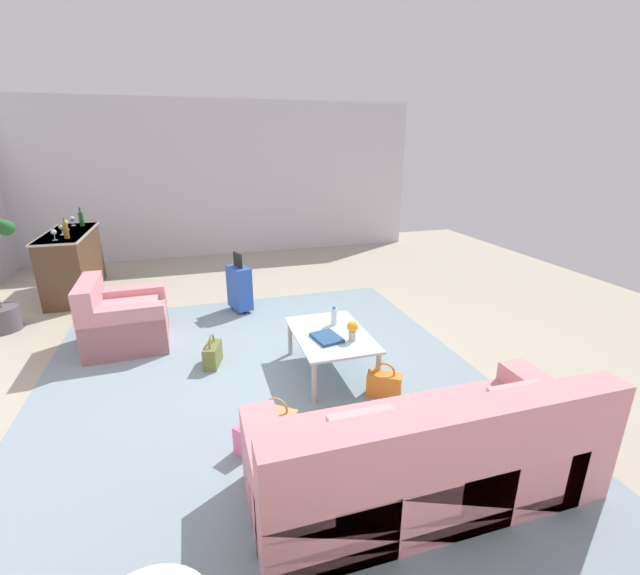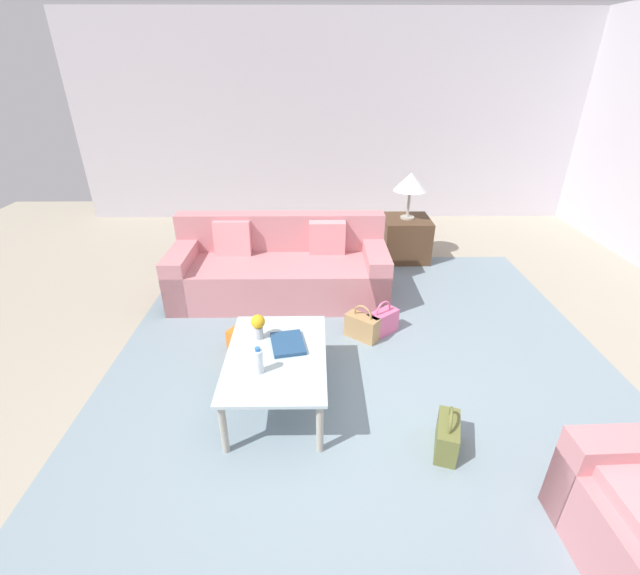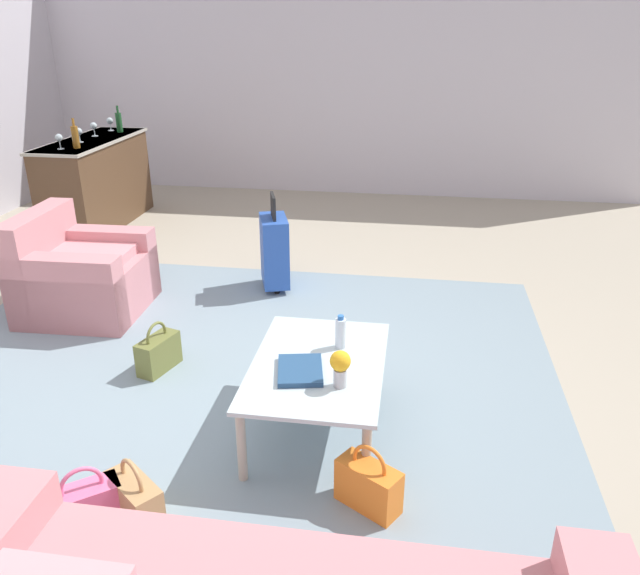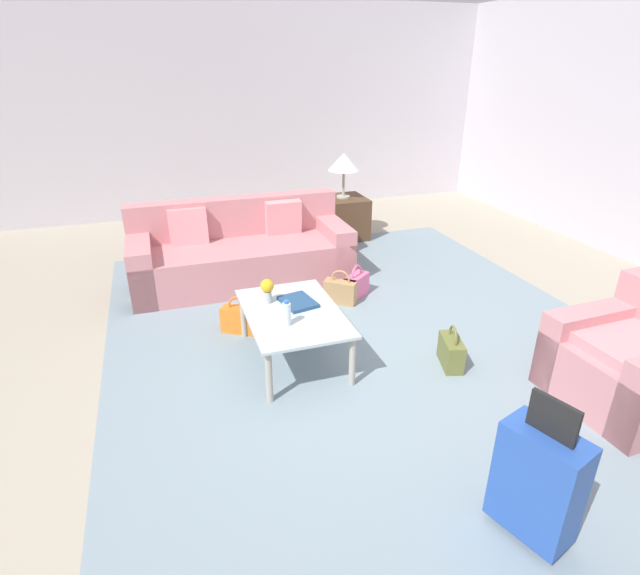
{
  "view_description": "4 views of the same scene",
  "coord_description": "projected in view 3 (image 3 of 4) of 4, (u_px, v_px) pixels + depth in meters",
  "views": [
    {
      "loc": [
        -4.18,
        0.75,
        2.3
      ],
      "look_at": [
        -0.27,
        -0.42,
        0.9
      ],
      "focal_mm": 24.0,
      "sensor_mm": 36.0,
      "label": 1
    },
    {
      "loc": [
        2.17,
        -0.2,
        2.34
      ],
      "look_at": [
        -0.71,
        -0.17,
        0.84
      ],
      "focal_mm": 24.0,
      "sensor_mm": 36.0,
      "label": 2
    },
    {
      "loc": [
        -3.39,
        -0.97,
        2.21
      ],
      "look_at": [
        -0.18,
        -0.48,
        0.8
      ],
      "focal_mm": 35.0,
      "sensor_mm": 36.0,
      "label": 3
    },
    {
      "loc": [
        3.01,
        -1.41,
        2.26
      ],
      "look_at": [
        0.16,
        -0.46,
        0.88
      ],
      "focal_mm": 28.0,
      "sensor_mm": 36.0,
      "label": 4
    }
  ],
  "objects": [
    {
      "name": "handbag_pink",
      "position": [
        86.0,
        508.0,
        2.88
      ],
      "size": [
        0.31,
        0.34,
        0.36
      ],
      "color": "pink",
      "rests_on": "ground"
    },
    {
      "name": "suitcase_blue",
      "position": [
        274.0,
        250.0,
        5.43
      ],
      "size": [
        0.45,
        0.33,
        0.85
      ],
      "color": "#2851AD",
      "rests_on": "ground"
    },
    {
      "name": "wine_glass_left_of_centre",
      "position": [
        79.0,
        132.0,
        6.66
      ],
      "size": [
        0.08,
        0.08,
        0.15
      ],
      "color": "silver",
      "rests_on": "bar_console"
    },
    {
      "name": "ground_plane",
      "position": [
        253.0,
        385.0,
        4.09
      ],
      "size": [
        12.0,
        12.0,
        0.0
      ],
      "primitive_type": "plane",
      "color": "#A89E89"
    },
    {
      "name": "wall_right",
      "position": [
        345.0,
        74.0,
        8.07
      ],
      "size": [
        0.12,
        8.0,
        3.1
      ],
      "primitive_type": "cube",
      "color": "silver",
      "rests_on": "ground"
    },
    {
      "name": "handbag_orange",
      "position": [
        368.0,
        485.0,
        3.02
      ],
      "size": [
        0.29,
        0.35,
        0.36
      ],
      "color": "orange",
      "rests_on": "ground"
    },
    {
      "name": "handbag_tan",
      "position": [
        135.0,
        500.0,
        2.93
      ],
      "size": [
        0.31,
        0.34,
        0.36
      ],
      "color": "tan",
      "rests_on": "ground"
    },
    {
      "name": "handbag_olive",
      "position": [
        158.0,
        353.0,
        4.22
      ],
      "size": [
        0.35,
        0.23,
        0.36
      ],
      "color": "olive",
      "rests_on": "ground"
    },
    {
      "name": "bar_console",
      "position": [
        96.0,
        182.0,
        7.06
      ],
      "size": [
        1.69,
        0.61,
        0.99
      ],
      "color": "#513823",
      "rests_on": "ground"
    },
    {
      "name": "water_bottle",
      "position": [
        341.0,
        333.0,
        3.61
      ],
      "size": [
        0.06,
        0.06,
        0.2
      ],
      "color": "silver",
      "rests_on": "coffee_table"
    },
    {
      "name": "wine_glass_rightmost",
      "position": [
        110.0,
        121.0,
        7.36
      ],
      "size": [
        0.08,
        0.08,
        0.15
      ],
      "color": "silver",
      "rests_on": "bar_console"
    },
    {
      "name": "armchair",
      "position": [
        78.0,
        277.0,
        5.02
      ],
      "size": [
        0.91,
        0.92,
        0.82
      ],
      "color": "#C67F84",
      "rests_on": "ground"
    },
    {
      "name": "wine_glass_right_of_centre",
      "position": [
        94.0,
        127.0,
        7.01
      ],
      "size": [
        0.08,
        0.08,
        0.15
      ],
      "color": "silver",
      "rests_on": "bar_console"
    },
    {
      "name": "coffee_table",
      "position": [
        318.0,
        371.0,
        3.5
      ],
      "size": [
        1.09,
        0.74,
        0.44
      ],
      "color": "silver",
      "rests_on": "ground"
    },
    {
      "name": "wine_bottle_green",
      "position": [
        119.0,
        122.0,
        7.27
      ],
      "size": [
        0.07,
        0.07,
        0.3
      ],
      "color": "#194C23",
      "rests_on": "bar_console"
    },
    {
      "name": "flower_vase",
      "position": [
        340.0,
        366.0,
        3.21
      ],
      "size": [
        0.11,
        0.11,
        0.21
      ],
      "color": "#B2B7BC",
      "rests_on": "coffee_table"
    },
    {
      "name": "coffee_table_book",
      "position": [
        300.0,
        370.0,
        3.38
      ],
      "size": [
        0.35,
        0.3,
        0.03
      ],
      "primitive_type": "cube",
      "rotation": [
        0.0,
        0.0,
        0.2
      ],
      "color": "navy",
      "rests_on": "coffee_table"
    },
    {
      "name": "wine_glass_leftmost",
      "position": [
        59.0,
        138.0,
        6.31
      ],
      "size": [
        0.08,
        0.08,
        0.15
      ],
      "color": "silver",
      "rests_on": "bar_console"
    },
    {
      "name": "area_rug",
      "position": [
        192.0,
        437.0,
        3.57
      ],
      "size": [
        5.2,
        4.4,
        0.01
      ],
      "primitive_type": "cube",
      "color": "gray",
      "rests_on": "ground"
    },
    {
      "name": "wine_bottle_amber",
      "position": [
        75.0,
        137.0,
        6.36
      ],
      "size": [
        0.07,
        0.07,
        0.3
      ],
      "color": "brown",
      "rests_on": "bar_console"
    }
  ]
}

